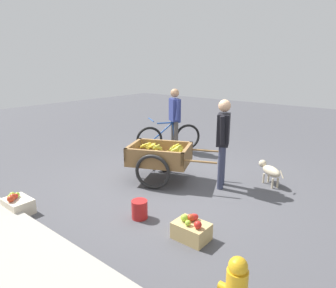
{
  "coord_description": "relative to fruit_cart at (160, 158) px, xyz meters",
  "views": [
    {
      "loc": [
        -3.15,
        4.03,
        2.18
      ],
      "look_at": [
        0.14,
        -0.01,
        0.75
      ],
      "focal_mm": 32.17,
      "sensor_mm": 36.0,
      "label": 1
    }
  ],
  "objects": [
    {
      "name": "fruit_cart",
      "position": [
        0.0,
        0.0,
        0.0
      ],
      "size": [
        1.82,
        1.36,
        0.72
      ],
      "color": "olive",
      "rests_on": "ground"
    },
    {
      "name": "ground_plane",
      "position": [
        -0.35,
        0.03,
        -0.44
      ],
      "size": [
        24.0,
        24.0,
        0.0
      ],
      "primitive_type": "plane",
      "color": "#47474C"
    },
    {
      "name": "mixed_fruit_crate",
      "position": [
        0.79,
        2.32,
        -0.31
      ],
      "size": [
        0.44,
        0.32,
        0.32
      ],
      "color": "beige",
      "rests_on": "ground"
    },
    {
      "name": "vendor_person",
      "position": [
        -1.05,
        -0.46,
        0.49
      ],
      "size": [
        0.32,
        0.51,
        1.57
      ],
      "color": "#333851",
      "rests_on": "ground"
    },
    {
      "name": "dog",
      "position": [
        -1.69,
        -1.09,
        -0.17
      ],
      "size": [
        0.59,
        0.41,
        0.4
      ],
      "color": "beige",
      "rests_on": "ground"
    },
    {
      "name": "bicycle",
      "position": [
        1.08,
        -1.59,
        -0.09
      ],
      "size": [
        0.97,
        1.42,
        0.85
      ],
      "color": "black",
      "rests_on": "ground"
    },
    {
      "name": "apple_crate",
      "position": [
        -1.6,
        1.26,
        -0.31
      ],
      "size": [
        0.44,
        0.32,
        0.32
      ],
      "color": "tan",
      "rests_on": "ground"
    },
    {
      "name": "plastic_bucket",
      "position": [
        -0.72,
        1.29,
        -0.31
      ],
      "size": [
        0.23,
        0.23,
        0.27
      ],
      "primitive_type": "cylinder",
      "color": "#B21E1E",
      "rests_on": "ground"
    },
    {
      "name": "cyclist_person",
      "position": [
        0.99,
        -1.71,
        0.48
      ],
      "size": [
        0.45,
        0.37,
        1.55
      ],
      "color": "#4C4742",
      "rests_on": "ground"
    }
  ]
}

